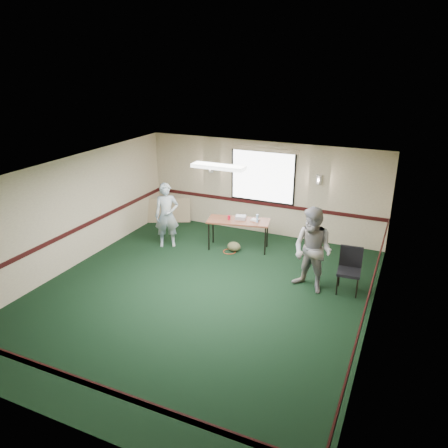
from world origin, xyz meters
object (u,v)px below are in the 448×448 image
at_px(folding_table, 238,222).
at_px(person_left, 167,215).
at_px(conference_chair, 350,266).
at_px(person_right, 313,250).
at_px(projector, 241,217).

xyz_separation_m(folding_table, person_left, (-1.84, -0.60, 0.13)).
distance_m(conference_chair, person_right, 0.92).
distance_m(conference_chair, person_left, 4.95).
distance_m(folding_table, person_left, 1.94).
height_order(conference_chair, person_right, person_right).
height_order(conference_chair, person_left, person_left).
bearing_deg(projector, person_left, -173.27).
height_order(projector, conference_chair, conference_chair).
xyz_separation_m(projector, person_left, (-1.86, -0.71, 0.02)).
bearing_deg(person_right, person_left, -170.48).
bearing_deg(person_right, conference_chair, 43.73).
relative_size(projector, person_left, 0.15).
bearing_deg(folding_table, person_right, -44.05).
relative_size(conference_chair, person_left, 0.57).
height_order(folding_table, conference_chair, conference_chair).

